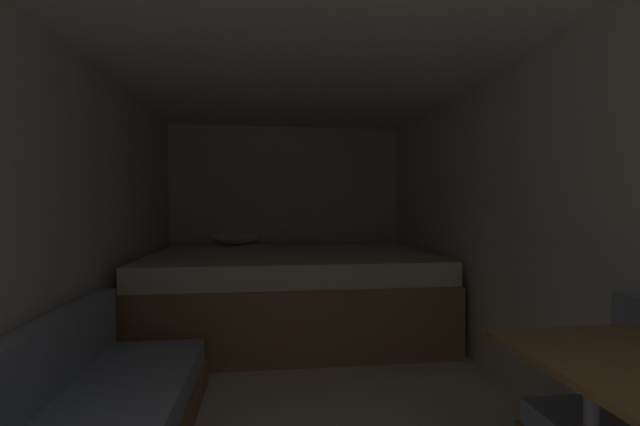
% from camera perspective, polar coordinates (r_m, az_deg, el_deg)
% --- Properties ---
extents(ground_plane, '(7.16, 7.16, 0.00)m').
position_cam_1_polar(ground_plane, '(2.76, -1.88, -24.80)').
color(ground_plane, beige).
extents(wall_back, '(2.80, 0.05, 2.13)m').
position_cam_1_polar(wall_back, '(5.08, -4.56, -0.48)').
color(wall_back, silver).
rests_on(wall_back, ground).
extents(wall_left, '(0.05, 5.16, 2.13)m').
position_cam_1_polar(wall_left, '(2.73, -32.00, -2.08)').
color(wall_left, silver).
rests_on(wall_left, ground).
extents(wall_right, '(0.05, 5.16, 2.13)m').
position_cam_1_polar(wall_right, '(2.95, 25.77, -1.79)').
color(wall_right, silver).
rests_on(wall_right, ground).
extents(ceiling_slab, '(2.80, 5.16, 0.05)m').
position_cam_1_polar(ceiling_slab, '(2.66, -1.92, 21.94)').
color(ceiling_slab, white).
rests_on(ceiling_slab, wall_left).
extents(bed, '(2.58, 1.91, 0.93)m').
position_cam_1_polar(bed, '(4.14, -3.97, -10.37)').
color(bed, '#9E7247').
rests_on(bed, ground).
extents(dinette_table, '(0.61, 0.69, 0.73)m').
position_cam_1_polar(dinette_table, '(1.73, 36.49, -18.77)').
color(dinette_table, olive).
rests_on(dinette_table, ground).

